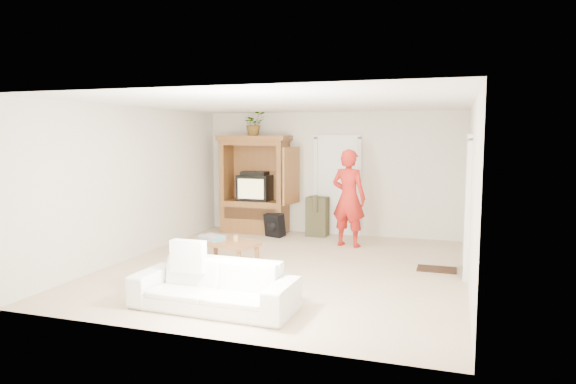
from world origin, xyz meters
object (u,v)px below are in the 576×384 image
Objects in this scene: man at (349,198)px; sofa at (214,286)px; armoire at (256,191)px; coffee_table at (227,244)px.

man is 0.92× the size of sofa.
man is at bearing 80.20° from sofa.
armoire is at bearing -5.36° from man.
coffee_table is (-1.61, -2.01, -0.59)m from man.
sofa is at bearing 92.50° from man.
man is 4.16m from sofa.
armoire is 1.13× the size of man.
armoire is 1.79× the size of coffee_table.
armoire is 2.33m from man.
armoire reaches higher than sofa.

